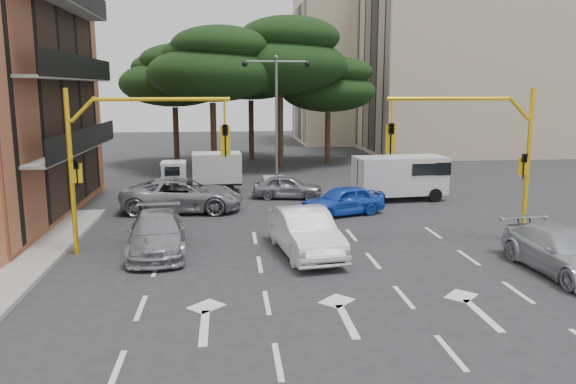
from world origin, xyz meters
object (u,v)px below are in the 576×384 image
Objects in this scene: car_silver_cross_a at (183,195)px; van_white at (400,178)px; signal_mast_right at (485,144)px; signal_mast_left at (121,148)px; car_silver_parked at (563,252)px; box_truck_a at (202,173)px; car_white_hatch at (305,232)px; street_lamp_center at (276,97)px; car_blue_compact at (343,200)px; car_silver_wagon at (157,233)px; car_silver_cross_b at (288,187)px.

car_silver_cross_a is 1.22× the size of van_white.
signal_mast_right is 14.23m from car_silver_cross_a.
signal_mast_right is 1.00× the size of signal_mast_left.
car_silver_cross_a is 1.17× the size of car_silver_parked.
car_silver_parked is 20.16m from box_truck_a.
van_white is (13.02, 8.61, -2.68)m from signal_mast_left.
car_silver_cross_a is 5.18m from box_truck_a.
street_lamp_center is at bearing 80.64° from car_white_hatch.
car_silver_parked is (5.43, -9.22, 0.03)m from car_blue_compact.
signal_mast_left reaches higher than box_truck_a.
car_silver_wagon is at bearing -75.65° from car_blue_compact.
van_white reaches higher than car_silver_wagon.
car_silver_wagon reaches higher than car_silver_cross_b.
box_truck_a is at bearing 133.27° from signal_mast_right.
car_blue_compact is at bearing 129.86° from signal_mast_right.
car_silver_cross_b is 0.75× the size of car_silver_parked.
street_lamp_center reaches higher than van_white.
signal_mast_right is 1.19× the size of car_silver_parked.
signal_mast_left is 1.02× the size of car_silver_cross_a.
car_silver_wagon is 1.08× the size of box_truck_a.
signal_mast_right is 9.04m from van_white.
car_silver_parked is 12.66m from van_white.
van_white is 1.03× the size of box_truck_a.
van_white is at bearing 33.49° from signal_mast_left.
box_truck_a is at bearing 79.14° from signal_mast_left.
car_silver_wagon reaches higher than car_blue_compact.
signal_mast_left reaches higher than car_silver_cross_a.
signal_mast_left is at bearing 166.66° from box_truck_a.
car_silver_cross_a is at bearing 81.99° from car_silver_wagon.
van_white is (-0.59, 8.61, -2.68)m from signal_mast_right.
signal_mast_right reaches higher than car_white_hatch.
car_silver_cross_a is at bearing 169.04° from box_truck_a.
car_silver_wagon is 0.86× the size of car_silver_cross_a.
car_white_hatch is 1.00× the size of car_silver_wagon.
car_white_hatch is at bearing -40.05° from van_white.
car_silver_cross_b is at bearing 79.05° from car_white_hatch.
car_blue_compact is (2.67, 6.19, -0.13)m from car_white_hatch.
car_silver_wagon is 1.33× the size of car_silver_cross_b.
street_lamp_center reaches higher than box_truck_a.
street_lamp_center is 6.50m from car_silver_cross_b.
signal_mast_left is at bearing 168.80° from car_silver_wagon.
car_silver_wagon is at bearing 163.53° from car_white_hatch.
street_lamp_center is 9.25m from van_white.
car_silver_cross_a is (0.40, 7.02, 0.09)m from car_silver_wagon.
car_silver_cross_a is 16.99m from car_silver_parked.
box_truck_a reaches higher than car_silver_cross_b.
van_white reaches higher than car_silver_cross_b.
signal_mast_right is at bearing -4.16° from car_silver_wagon.
signal_mast_left is 1.58× the size of car_silver_cross_b.
signal_mast_right is 12.86m from car_silver_wagon.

